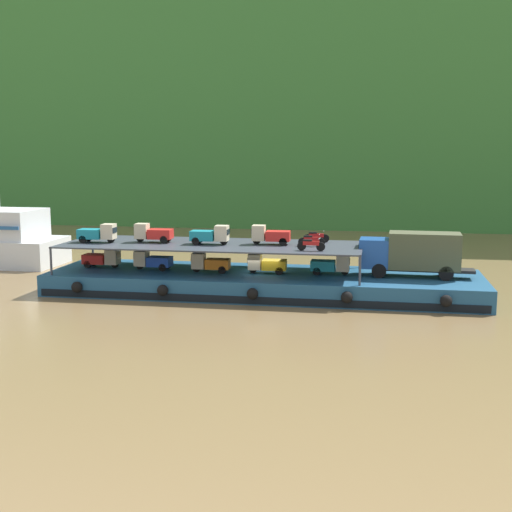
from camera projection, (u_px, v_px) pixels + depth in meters
name	position (u px, v px, depth m)	size (l,w,h in m)	color
ground_plane	(263.00, 293.00, 48.13)	(400.00, 400.00, 0.00)	brown
hillside_far_bank	(326.00, 61.00, 99.66)	(142.72, 35.12, 41.90)	#387533
cargo_barge	(263.00, 283.00, 47.98)	(30.84, 8.66, 1.50)	navy
covered_lorry	(413.00, 253.00, 46.09)	(7.92, 2.53, 3.10)	#1E4C99
cargo_rack	(212.00, 245.00, 48.26)	(21.64, 7.25, 2.00)	#383D47
mini_truck_lower_stern	(102.00, 258.00, 50.04)	(2.76, 1.23, 1.38)	red
mini_truck_lower_aft	(152.00, 260.00, 49.03)	(2.77, 1.25, 1.38)	#1E47B7
mini_truck_lower_mid	(210.00, 263.00, 47.95)	(2.79, 1.29, 1.38)	orange
mini_truck_lower_fore	(267.00, 264.00, 47.54)	(2.78, 1.27, 1.38)	gold
mini_truck_lower_bow	(331.00, 265.00, 47.13)	(2.75, 1.21, 1.38)	teal
mini_truck_upper_stern	(98.00, 233.00, 48.91)	(2.77, 1.25, 1.38)	teal
mini_truck_upper_mid	(153.00, 233.00, 48.99)	(2.77, 1.25, 1.38)	red
mini_truck_upper_fore	(210.00, 235.00, 47.87)	(2.75, 1.22, 1.38)	teal
mini_truck_upper_bow	(270.00, 235.00, 47.82)	(2.78, 1.26, 1.38)	red
motorcycle_upper_port	(311.00, 244.00, 44.79)	(1.90, 0.55, 0.87)	black
motorcycle_upper_centre	(311.00, 240.00, 46.93)	(1.90, 0.55, 0.87)	black
motorcycle_upper_stbd	(316.00, 237.00, 49.02)	(1.90, 0.55, 0.87)	black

